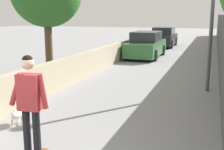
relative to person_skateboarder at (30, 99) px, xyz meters
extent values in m
plane|color=gray|center=(12.37, -0.57, -1.15)|extent=(80.00, 80.00, 0.00)
cube|color=tan|center=(10.37, 2.13, -0.64)|extent=(48.00, 0.30, 1.01)
cube|color=#4C4C4C|center=(10.37, -3.28, 0.11)|extent=(48.00, 0.30, 2.52)
cylinder|color=brown|center=(5.87, 3.22, 0.13)|extent=(0.29, 0.29, 2.56)
cylinder|color=#4C4C51|center=(6.14, -2.73, 1.00)|extent=(0.12, 0.12, 4.31)
cylinder|color=black|center=(-0.01, 0.09, -0.62)|extent=(0.15, 0.15, 0.89)
cylinder|color=black|center=(0.01, -0.09, -0.62)|extent=(0.15, 0.15, 0.89)
cube|color=#B23338|center=(0.00, 0.00, 0.13)|extent=(0.27, 0.41, 0.61)
cylinder|color=#B23338|center=(-0.03, 0.24, 0.16)|extent=(0.13, 0.29, 0.58)
cylinder|color=#B23338|center=(0.03, -0.24, 0.15)|extent=(0.11, 0.19, 0.59)
sphere|color=beige|center=(0.00, 0.00, 0.61)|extent=(0.22, 0.22, 0.22)
sphere|color=black|center=(0.00, 0.00, 0.65)|extent=(0.19, 0.19, 0.19)
ellipsoid|color=white|center=(1.38, 1.38, -0.88)|extent=(0.43, 0.27, 0.22)
sphere|color=white|center=(1.64, 1.41, -0.81)|extent=(0.15, 0.15, 0.15)
cone|color=black|center=(1.63, 1.45, -0.73)|extent=(0.06, 0.06, 0.06)
cone|color=black|center=(1.64, 1.37, -0.73)|extent=(0.06, 0.06, 0.06)
cylinder|color=white|center=(1.50, 1.45, -1.06)|extent=(0.04, 0.04, 0.18)
cylinder|color=white|center=(1.51, 1.34, -1.06)|extent=(0.04, 0.04, 0.18)
cylinder|color=white|center=(1.24, 1.42, -1.06)|extent=(0.04, 0.04, 0.18)
cylinder|color=white|center=(1.26, 1.30, -1.06)|extent=(0.04, 0.04, 0.18)
cylinder|color=white|center=(1.13, 1.34, -0.80)|extent=(0.14, 0.05, 0.13)
cylinder|color=black|center=(0.69, 0.69, -0.43)|extent=(1.39, 1.39, 0.66)
cube|color=#336B38|center=(13.14, 0.98, -0.59)|extent=(4.28, 1.70, 0.80)
cube|color=#262B33|center=(13.14, 0.98, 0.09)|extent=(2.23, 1.50, 0.60)
cylinder|color=black|center=(14.47, 1.77, -0.83)|extent=(0.64, 0.22, 0.64)
cylinder|color=black|center=(14.47, 0.19, -0.83)|extent=(0.64, 0.22, 0.64)
cylinder|color=black|center=(11.81, 1.77, -0.83)|extent=(0.64, 0.22, 0.64)
cylinder|color=black|center=(11.81, 0.19, -0.83)|extent=(0.64, 0.22, 0.64)
cube|color=black|center=(19.50, 0.98, -0.59)|extent=(4.11, 1.70, 0.80)
cube|color=#262B33|center=(19.50, 0.98, 0.09)|extent=(2.14, 1.50, 0.60)
cylinder|color=black|center=(20.77, 1.77, -0.83)|extent=(0.64, 0.22, 0.64)
cylinder|color=black|center=(20.77, 0.19, -0.83)|extent=(0.64, 0.22, 0.64)
cylinder|color=black|center=(18.23, 1.77, -0.83)|extent=(0.64, 0.22, 0.64)
cylinder|color=black|center=(18.23, 0.19, -0.83)|extent=(0.64, 0.22, 0.64)
camera|label=1|loc=(-3.91, -2.83, 1.39)|focal=46.39mm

